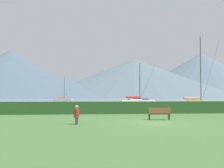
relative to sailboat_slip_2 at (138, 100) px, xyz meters
The scene contains 13 objects.
ground_plane 80.25m from the sailboat_slip_2, 101.11° to the right, with size 1000.00×1000.00×0.00m, color #477038.
harbor_water 60.28m from the sailboat_slip_2, 104.87° to the left, with size 320.00×246.00×0.00m, color #8C9EA3.
hedge_line 69.49m from the sailboat_slip_2, 102.86° to the right, with size 80.00×1.20×1.29m, color #284C23.
sailboat_slip_2 is the anchor object (origin of this frame).
sailboat_slip_3 55.04m from the sailboat_slip_2, 92.34° to the right, with size 7.41×3.09×11.19m.
sailboat_slip_4 37.83m from the sailboat_slip_2, 102.21° to the right, with size 8.14×2.58×9.08m.
sailboat_slip_5 26.74m from the sailboat_slip_2, 166.15° to the left, with size 7.49×3.41×9.04m.
park_bench_under_tree 77.43m from the sailboat_slip_2, 100.83° to the right, with size 1.74×0.58×0.95m.
person_seated_viewer 81.66m from the sailboat_slip_2, 104.85° to the right, with size 0.36×0.56×1.25m.
distant_hill_west_ridge 271.71m from the sailboat_slip_2, 112.16° to the left, with size 273.44×273.44×44.04m, color #4C6070.
distant_hill_central_peak 284.31m from the sailboat_slip_2, 79.05° to the left, with size 265.44×265.44×50.90m, color slate.
distant_hill_east_ridge 351.32m from the sailboat_slip_2, 62.63° to the left, with size 233.44×233.44×65.65m, color slate.
distant_hill_far_shoulder 328.03m from the sailboat_slip_2, 110.09° to the left, with size 221.99×221.99×65.30m, color #4C6070.
Camera 1 is at (-5.41, -19.21, 1.82)m, focal length 46.30 mm.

